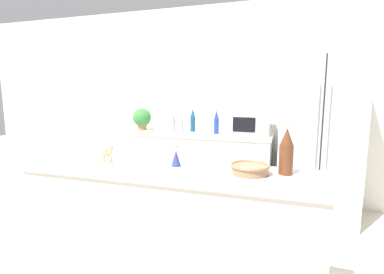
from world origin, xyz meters
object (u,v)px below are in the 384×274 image
object	(u,v)px
microwave	(250,123)
back_bottle_3	(193,120)
potted_plant	(142,118)
paper_towel_roll	(159,122)
refrigerator	(318,138)
wise_man_figurine_blue	(176,156)
camel_figurine	(107,153)
back_bottle_4	(180,122)
back_bottle_2	(173,120)
wine_bottle	(286,152)
fruit_bowl	(250,168)
back_bottle_1	(181,123)
back_bottle_0	(216,122)

from	to	relation	value
microwave	back_bottle_3	world-z (taller)	back_bottle_3
potted_plant	paper_towel_roll	bearing A→B (deg)	5.21
back_bottle_3	refrigerator	bearing A→B (deg)	-4.80
wise_man_figurine_blue	camel_figurine	bearing A→B (deg)	-171.81
back_bottle_4	microwave	bearing A→B (deg)	-4.20
paper_towel_roll	back_bottle_2	distance (m)	0.18
wine_bottle	fruit_bowl	xyz separation A→B (m)	(-0.20, -0.06, -0.10)
back_bottle_3	wise_man_figurine_blue	size ratio (longest dim) A/B	2.03
fruit_bowl	wise_man_figurine_blue	distance (m)	0.49
back_bottle_1	back_bottle_2	xyz separation A→B (m)	(-0.16, 0.11, 0.02)
back_bottle_3	fruit_bowl	distance (m)	2.18
refrigerator	back_bottle_0	size ratio (longest dim) A/B	6.01
paper_towel_roll	potted_plant	bearing A→B (deg)	-174.79
potted_plant	back_bottle_0	bearing A→B (deg)	-2.38
paper_towel_roll	refrigerator	bearing A→B (deg)	-2.47
back_bottle_2	back_bottle_3	distance (m)	0.30
microwave	paper_towel_roll	bearing A→B (deg)	-179.65
wine_bottle	wise_man_figurine_blue	xyz separation A→B (m)	(-0.70, -0.03, -0.07)
potted_plant	paper_towel_roll	world-z (taller)	potted_plant
potted_plant	back_bottle_1	xyz separation A→B (m)	(0.57, -0.01, -0.04)
refrigerator	back_bottle_3	size ratio (longest dim) A/B	5.89
back_bottle_1	wise_man_figurine_blue	size ratio (longest dim) A/B	1.66
back_bottle_4	wine_bottle	distance (m)	2.37
microwave	back_bottle_0	size ratio (longest dim) A/B	1.57
paper_towel_roll	back_bottle_3	bearing A→B (deg)	5.23
back_bottle_3	back_bottle_4	xyz separation A→B (m)	(-0.19, 0.03, -0.04)
potted_plant	back_bottle_4	size ratio (longest dim) A/B	1.26
wise_man_figurine_blue	wine_bottle	bearing A→B (deg)	2.24
paper_towel_roll	wine_bottle	size ratio (longest dim) A/B	0.83
refrigerator	fruit_bowl	world-z (taller)	refrigerator
potted_plant	back_bottle_0	size ratio (longest dim) A/B	0.97
back_bottle_4	back_bottle_0	bearing A→B (deg)	-14.89
back_bottle_0	wine_bottle	bearing A→B (deg)	-63.89
back_bottle_0	fruit_bowl	xyz separation A→B (m)	(0.66, -1.82, -0.07)
back_bottle_4	wise_man_figurine_blue	world-z (taller)	back_bottle_4
back_bottle_2	wine_bottle	xyz separation A→B (m)	(1.51, -1.91, 0.04)
camel_figurine	refrigerator	bearing A→B (deg)	50.98
back_bottle_1	back_bottle_4	distance (m)	0.12
back_bottle_4	camel_figurine	xyz separation A→B (m)	(0.22, -2.00, -0.00)
back_bottle_0	wine_bottle	size ratio (longest dim) A/B	1.06
back_bottle_2	back_bottle_3	size ratio (longest dim) A/B	0.92
microwave	back_bottle_3	bearing A→B (deg)	177.32
camel_figurine	microwave	bearing A→B (deg)	69.71
fruit_bowl	back_bottle_3	bearing A→B (deg)	117.51
back_bottle_2	camel_figurine	distance (m)	2.03
microwave	wise_man_figurine_blue	xyz separation A→B (m)	(-0.23, -1.87, -0.03)
paper_towel_roll	back_bottle_4	xyz separation A→B (m)	(0.27, 0.08, -0.01)
camel_figurine	back_bottle_4	bearing A→B (deg)	96.28
refrigerator	microwave	distance (m)	0.79
paper_towel_roll	back_bottle_2	bearing A→B (deg)	24.29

